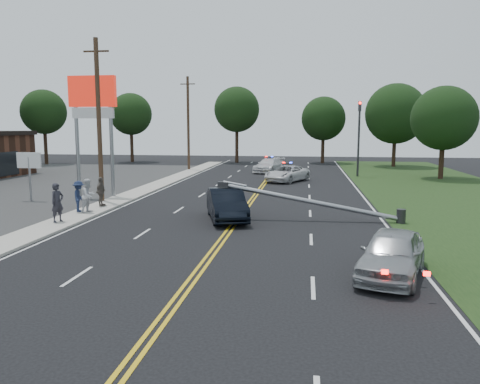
# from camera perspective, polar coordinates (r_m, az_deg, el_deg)

# --- Properties ---
(ground) EXTENTS (120.00, 120.00, 0.00)m
(ground) POSITION_cam_1_polar(r_m,az_deg,el_deg) (16.51, -4.30, -8.64)
(ground) COLOR black
(ground) RESTS_ON ground
(sidewalk) EXTENTS (1.80, 70.00, 0.12)m
(sidewalk) POSITION_cam_1_polar(r_m,az_deg,el_deg) (28.44, -16.64, -1.78)
(sidewalk) COLOR #ACA79C
(sidewalk) RESTS_ON ground
(centerline_yellow) EXTENTS (0.36, 80.00, 0.00)m
(centerline_yellow) POSITION_cam_1_polar(r_m,az_deg,el_deg) (26.10, 0.39, -2.41)
(centerline_yellow) COLOR gold
(centerline_yellow) RESTS_ON ground
(pylon_sign) EXTENTS (3.20, 0.35, 8.00)m
(pylon_sign) POSITION_cam_1_polar(r_m,az_deg,el_deg) (32.59, -17.50, 9.87)
(pylon_sign) COLOR gray
(pylon_sign) RESTS_ON ground
(small_sign) EXTENTS (1.60, 0.14, 3.10)m
(small_sign) POSITION_cam_1_polar(r_m,az_deg,el_deg) (32.59, -24.32, 3.08)
(small_sign) COLOR gray
(small_sign) RESTS_ON ground
(traffic_signal) EXTENTS (0.28, 0.41, 7.05)m
(traffic_signal) POSITION_cam_1_polar(r_m,az_deg,el_deg) (45.70, 14.30, 7.09)
(traffic_signal) COLOR #2D2D30
(traffic_signal) RESTS_ON ground
(fallen_streetlight) EXTENTS (9.36, 0.44, 1.91)m
(fallen_streetlight) POSITION_cam_1_polar(r_m,az_deg,el_deg) (23.76, 9.80, -1.33)
(fallen_streetlight) COLOR #2D2D30
(fallen_streetlight) RESTS_ON ground
(utility_pole_mid) EXTENTS (1.60, 0.28, 10.00)m
(utility_pole_mid) POSITION_cam_1_polar(r_m,az_deg,el_deg) (30.21, -16.82, 8.34)
(utility_pole_mid) COLOR #382619
(utility_pole_mid) RESTS_ON ground
(utility_pole_far) EXTENTS (1.60, 0.28, 10.00)m
(utility_pole_far) POSITION_cam_1_polar(r_m,az_deg,el_deg) (51.03, -6.33, 8.34)
(utility_pole_far) COLOR #382619
(utility_pole_far) RESTS_ON ground
(tree_4) EXTENTS (5.52, 5.52, 9.30)m
(tree_4) POSITION_cam_1_polar(r_m,az_deg,el_deg) (63.85, -22.81, 8.98)
(tree_4) COLOR black
(tree_4) RESTS_ON ground
(tree_5) EXTENTS (5.54, 5.54, 9.14)m
(tree_5) POSITION_cam_1_polar(r_m,az_deg,el_deg) (64.55, -13.17, 9.22)
(tree_5) COLOR black
(tree_5) RESTS_ON ground
(tree_6) EXTENTS (5.92, 5.92, 9.90)m
(tree_6) POSITION_cam_1_polar(r_m,az_deg,el_deg) (62.00, -0.39, 10.01)
(tree_6) COLOR black
(tree_6) RESTS_ON ground
(tree_7) EXTENTS (5.64, 5.64, 8.57)m
(tree_7) POSITION_cam_1_polar(r_m,az_deg,el_deg) (61.90, 10.14, 8.80)
(tree_7) COLOR black
(tree_7) RESTS_ON ground
(tree_8) EXTENTS (7.06, 7.06, 9.74)m
(tree_8) POSITION_cam_1_polar(r_m,az_deg,el_deg) (58.47, 18.45, 9.03)
(tree_8) COLOR black
(tree_8) RESTS_ON ground
(tree_9) EXTENTS (5.75, 5.75, 8.34)m
(tree_9) POSITION_cam_1_polar(r_m,az_deg,el_deg) (46.16, 23.60, 8.24)
(tree_9) COLOR black
(tree_9) RESTS_ON ground
(crashed_sedan) EXTENTS (3.00, 5.06, 1.58)m
(crashed_sedan) POSITION_cam_1_polar(r_m,az_deg,el_deg) (23.80, -1.64, -1.52)
(crashed_sedan) COLOR black
(crashed_sedan) RESTS_ON ground
(waiting_sedan) EXTENTS (3.02, 4.70, 1.49)m
(waiting_sedan) POSITION_cam_1_polar(r_m,az_deg,el_deg) (15.63, 18.02, -7.14)
(waiting_sedan) COLOR #9B9FA3
(waiting_sedan) RESTS_ON ground
(emergency_a) EXTENTS (4.25, 5.45, 1.38)m
(emergency_a) POSITION_cam_1_polar(r_m,az_deg,el_deg) (40.56, 5.76, 2.24)
(emergency_a) COLOR silver
(emergency_a) RESTS_ON ground
(emergency_b) EXTENTS (3.45, 5.40, 1.46)m
(emergency_b) POSITION_cam_1_polar(r_m,az_deg,el_deg) (48.65, 3.57, 3.26)
(emergency_b) COLOR silver
(emergency_b) RESTS_ON ground
(bystander_a) EXTENTS (0.68, 0.81, 1.90)m
(bystander_a) POSITION_cam_1_polar(r_m,az_deg,el_deg) (24.28, -21.38, -1.21)
(bystander_a) COLOR #25242C
(bystander_a) RESTS_ON sidewalk
(bystander_b) EXTENTS (0.87, 1.01, 1.82)m
(bystander_b) POSITION_cam_1_polar(r_m,az_deg,el_deg) (26.45, -18.00, -0.42)
(bystander_b) COLOR silver
(bystander_b) RESTS_ON sidewalk
(bystander_c) EXTENTS (0.93, 1.23, 1.69)m
(bystander_c) POSITION_cam_1_polar(r_m,az_deg,el_deg) (26.84, -19.05, -0.49)
(bystander_c) COLOR #1C2746
(bystander_c) RESTS_ON sidewalk
(bystander_d) EXTENTS (0.44, 1.01, 1.71)m
(bystander_d) POSITION_cam_1_polar(r_m,az_deg,el_deg) (28.32, -16.60, 0.05)
(bystander_d) COLOR #60554D
(bystander_d) RESTS_ON sidewalk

